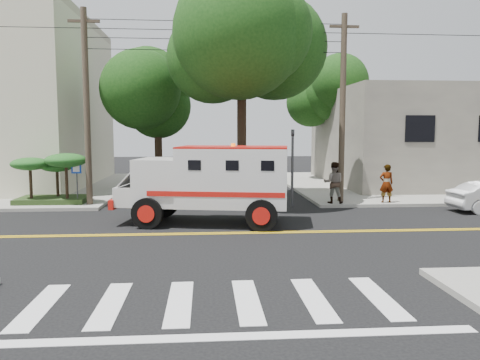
{
  "coord_description": "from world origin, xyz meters",
  "views": [
    {
      "loc": [
        -0.25,
        -15.88,
        3.51
      ],
      "look_at": [
        1.11,
        2.41,
        1.6
      ],
      "focal_mm": 35.0,
      "sensor_mm": 36.0,
      "label": 1
    }
  ],
  "objects": [
    {
      "name": "building_right",
      "position": [
        15.0,
        14.0,
        3.15
      ],
      "size": [
        14.0,
        12.0,
        6.0
      ],
      "primitive_type": "cube",
      "color": "#6C665D",
      "rests_on": "sidewalk_ne"
    },
    {
      "name": "traffic_signal",
      "position": [
        3.8,
        5.6,
        2.23
      ],
      "size": [
        0.15,
        0.18,
        3.6
      ],
      "color": "#3F3F42",
      "rests_on": "ground"
    },
    {
      "name": "utility_pole_left",
      "position": [
        -5.6,
        6.0,
        4.5
      ],
      "size": [
        0.28,
        0.28,
        9.0
      ],
      "primitive_type": "cylinder",
      "color": "#382D23",
      "rests_on": "ground"
    },
    {
      "name": "tree_right",
      "position": [
        8.84,
        15.77,
        6.09
      ],
      "size": [
        4.8,
        4.5,
        8.2
      ],
      "color": "black",
      "rests_on": "ground"
    },
    {
      "name": "sidewalk_ne",
      "position": [
        13.5,
        13.5,
        0.07
      ],
      "size": [
        17.0,
        17.0,
        0.15
      ],
      "primitive_type": "cube",
      "color": "gray",
      "rests_on": "ground"
    },
    {
      "name": "ground",
      "position": [
        0.0,
        0.0,
        0.0
      ],
      "size": [
        100.0,
        100.0,
        0.0
      ],
      "primitive_type": "plane",
      "color": "black",
      "rests_on": "ground"
    },
    {
      "name": "palm_planter",
      "position": [
        -7.44,
        6.62,
        1.65
      ],
      "size": [
        3.52,
        2.63,
        2.36
      ],
      "color": "#1E3314",
      "rests_on": "sidewalk_nw"
    },
    {
      "name": "pedestrian_a",
      "position": [
        8.29,
        5.5,
        1.06
      ],
      "size": [
        0.68,
        0.46,
        1.82
      ],
      "primitive_type": "imported",
      "rotation": [
        0.0,
        0.0,
        3.1
      ],
      "color": "gray",
      "rests_on": "sidewalk_ne"
    },
    {
      "name": "armored_truck",
      "position": [
        -0.03,
        1.75,
        1.68
      ],
      "size": [
        6.8,
        3.53,
        2.95
      ],
      "rotation": [
        0.0,
        0.0,
        -0.18
      ],
      "color": "beige",
      "rests_on": "ground"
    },
    {
      "name": "tree_left",
      "position": [
        -2.68,
        11.79,
        5.73
      ],
      "size": [
        4.48,
        4.2,
        7.7
      ],
      "color": "black",
      "rests_on": "ground"
    },
    {
      "name": "accessibility_sign",
      "position": [
        -6.2,
        6.17,
        1.37
      ],
      "size": [
        0.45,
        0.1,
        2.02
      ],
      "color": "#3F3F42",
      "rests_on": "ground"
    },
    {
      "name": "utility_pole_right",
      "position": [
        6.3,
        6.2,
        4.5
      ],
      "size": [
        0.28,
        0.28,
        9.0
      ],
      "primitive_type": "cylinder",
      "color": "#382D23",
      "rests_on": "ground"
    },
    {
      "name": "tree_main",
      "position": [
        1.94,
        6.21,
        7.2
      ],
      "size": [
        6.08,
        5.7,
        9.85
      ],
      "color": "black",
      "rests_on": "ground"
    },
    {
      "name": "pedestrian_b",
      "position": [
        5.74,
        5.5,
        1.12
      ],
      "size": [
        1.1,
        0.95,
        1.94
      ],
      "primitive_type": "imported",
      "rotation": [
        0.0,
        0.0,
        2.89
      ],
      "color": "gray",
      "rests_on": "sidewalk_ne"
    }
  ]
}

